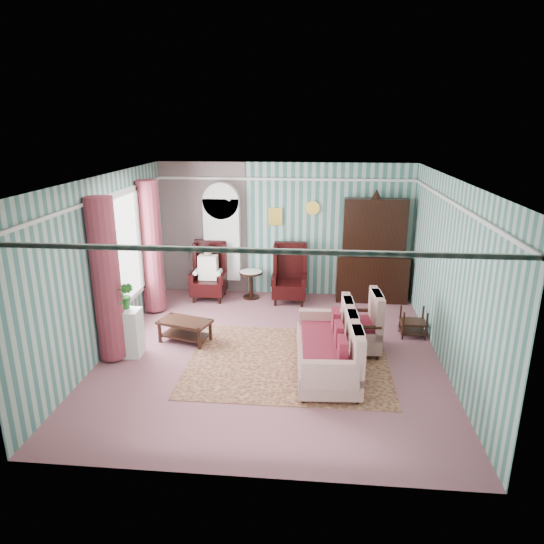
# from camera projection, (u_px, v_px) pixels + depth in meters

# --- Properties ---
(floor) EXTENTS (6.00, 6.00, 0.00)m
(floor) POSITION_uv_depth(u_px,v_px,m) (272.00, 352.00, 8.14)
(floor) COLOR #7F4A53
(floor) RESTS_ON ground
(room_shell) EXTENTS (5.53, 6.02, 2.91)m
(room_shell) POSITION_uv_depth(u_px,v_px,m) (234.00, 233.00, 7.77)
(room_shell) COLOR #3A6B64
(room_shell) RESTS_ON ground
(bookcase) EXTENTS (0.80, 0.28, 2.24)m
(bookcase) POSITION_uv_depth(u_px,v_px,m) (223.00, 245.00, 10.63)
(bookcase) COLOR silver
(bookcase) RESTS_ON floor
(dresser_hutch) EXTENTS (1.50, 0.56, 2.36)m
(dresser_hutch) POSITION_uv_depth(u_px,v_px,m) (373.00, 247.00, 10.21)
(dresser_hutch) COLOR black
(dresser_hutch) RESTS_ON floor
(wingback_left) EXTENTS (0.76, 0.80, 1.25)m
(wingback_left) POSITION_uv_depth(u_px,v_px,m) (209.00, 271.00, 10.43)
(wingback_left) COLOR black
(wingback_left) RESTS_ON floor
(wingback_right) EXTENTS (0.76, 0.80, 1.25)m
(wingback_right) POSITION_uv_depth(u_px,v_px,m) (290.00, 274.00, 10.27)
(wingback_right) COLOR black
(wingback_right) RESTS_ON floor
(seated_woman) EXTENTS (0.44, 0.40, 1.18)m
(seated_woman) POSITION_uv_depth(u_px,v_px,m) (209.00, 273.00, 10.44)
(seated_woman) COLOR silver
(seated_woman) RESTS_ON floor
(round_side_table) EXTENTS (0.50, 0.50, 0.60)m
(round_side_table) POSITION_uv_depth(u_px,v_px,m) (251.00, 285.00, 10.59)
(round_side_table) COLOR black
(round_side_table) RESTS_ON floor
(nest_table) EXTENTS (0.45, 0.38, 0.54)m
(nest_table) POSITION_uv_depth(u_px,v_px,m) (413.00, 322.00, 8.70)
(nest_table) COLOR black
(nest_table) RESTS_ON floor
(plant_stand) EXTENTS (0.55, 0.35, 0.80)m
(plant_stand) POSITION_uv_depth(u_px,v_px,m) (125.00, 332.00, 7.95)
(plant_stand) COLOR silver
(plant_stand) RESTS_ON floor
(rug) EXTENTS (3.20, 2.60, 0.01)m
(rug) POSITION_uv_depth(u_px,v_px,m) (288.00, 361.00, 7.83)
(rug) COLOR #4D2019
(rug) RESTS_ON floor
(sofa) EXTENTS (1.15, 2.04, 0.97)m
(sofa) POSITION_uv_depth(u_px,v_px,m) (327.00, 344.00, 7.36)
(sofa) COLOR #B7A68E
(sofa) RESTS_ON floor
(floral_armchair) EXTENTS (0.85, 0.92, 1.02)m
(floral_armchair) POSITION_uv_depth(u_px,v_px,m) (356.00, 323.00, 8.06)
(floral_armchair) COLOR beige
(floral_armchair) RESTS_ON floor
(coffee_table) EXTENTS (1.00, 0.72, 0.40)m
(coffee_table) POSITION_uv_depth(u_px,v_px,m) (185.00, 331.00, 8.50)
(coffee_table) COLOR black
(coffee_table) RESTS_ON floor
(potted_plant_a) EXTENTS (0.47, 0.43, 0.47)m
(potted_plant_a) POSITION_uv_depth(u_px,v_px,m) (115.00, 299.00, 7.64)
(potted_plant_a) COLOR #25581B
(potted_plant_a) RESTS_ON plant_stand
(potted_plant_b) EXTENTS (0.26, 0.22, 0.46)m
(potted_plant_b) POSITION_uv_depth(u_px,v_px,m) (126.00, 295.00, 7.82)
(potted_plant_b) COLOR #22571B
(potted_plant_b) RESTS_ON plant_stand
(potted_plant_c) EXTENTS (0.25, 0.25, 0.35)m
(potted_plant_c) POSITION_uv_depth(u_px,v_px,m) (116.00, 299.00, 7.83)
(potted_plant_c) COLOR #205019
(potted_plant_c) RESTS_ON plant_stand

